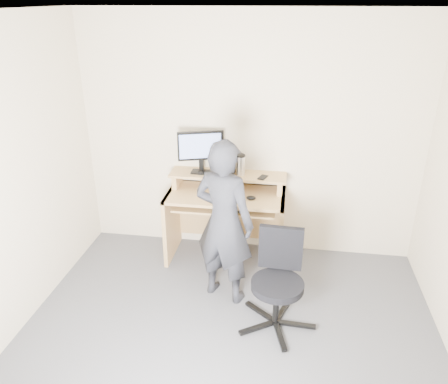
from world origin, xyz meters
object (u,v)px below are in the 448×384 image
(monitor, at_px, (201,148))
(office_chair, at_px, (278,276))
(person, at_px, (224,223))
(desk, at_px, (227,208))

(monitor, distance_m, office_chair, 1.55)
(monitor, xyz_separation_m, office_chair, (0.86, -1.07, -0.72))
(person, bearing_deg, monitor, -45.28)
(person, bearing_deg, office_chair, 169.45)
(desk, bearing_deg, monitor, 168.60)
(desk, xyz_separation_m, office_chair, (0.58, -1.01, -0.09))
(desk, xyz_separation_m, monitor, (-0.28, 0.06, 0.63))
(monitor, bearing_deg, desk, -29.91)
(monitor, height_order, person, person)
(office_chair, distance_m, person, 0.66)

